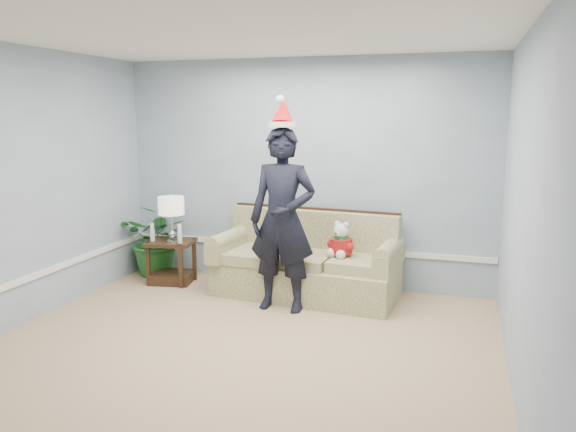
% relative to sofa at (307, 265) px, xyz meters
% --- Properties ---
extents(room_shell, '(4.54, 5.04, 2.74)m').
position_rel_sofa_xyz_m(room_shell, '(-0.17, -2.07, 1.01)').
color(room_shell, tan).
rests_on(room_shell, ground).
extents(wainscot_trim, '(4.49, 4.99, 0.06)m').
position_rel_sofa_xyz_m(wainscot_trim, '(-1.35, -0.89, 0.11)').
color(wainscot_trim, white).
rests_on(wainscot_trim, room_shell).
extents(sofa, '(2.12, 1.05, 0.96)m').
position_rel_sofa_xyz_m(sofa, '(0.00, 0.00, 0.00)').
color(sofa, '#4A592A').
rests_on(sofa, room_shell).
extents(side_table, '(0.62, 0.55, 0.53)m').
position_rel_sofa_xyz_m(side_table, '(-1.71, -0.05, -0.13)').
color(side_table, '#332212').
rests_on(side_table, room_shell).
extents(table_lamp, '(0.31, 0.31, 0.55)m').
position_rel_sofa_xyz_m(table_lamp, '(-1.66, -0.11, 0.61)').
color(table_lamp, silver).
rests_on(table_lamp, side_table).
extents(candle_pair, '(0.43, 0.06, 0.22)m').
position_rel_sofa_xyz_m(candle_pair, '(-1.73, -0.13, 0.29)').
color(candle_pair, silver).
rests_on(candle_pair, side_table).
extents(houseplant, '(0.94, 0.85, 0.94)m').
position_rel_sofa_xyz_m(houseplant, '(-2.04, 0.21, 0.13)').
color(houseplant, '#1D5F22').
rests_on(houseplant, room_shell).
extents(man, '(0.71, 0.47, 1.93)m').
position_rel_sofa_xyz_m(man, '(-0.12, -0.55, 0.62)').
color(man, black).
rests_on(man, room_shell).
extents(santa_hat, '(0.31, 0.34, 0.32)m').
position_rel_sofa_xyz_m(santa_hat, '(-0.12, -0.53, 1.72)').
color(santa_hat, silver).
rests_on(santa_hat, man).
extents(teddy_bear, '(0.31, 0.31, 0.40)m').
position_rel_sofa_xyz_m(teddy_bear, '(0.41, -0.10, 0.31)').
color(teddy_bear, silver).
rests_on(teddy_bear, sofa).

